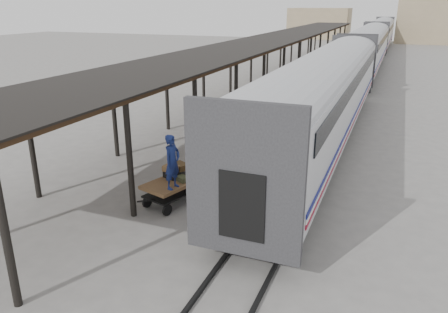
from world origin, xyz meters
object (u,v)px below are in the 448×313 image
object	(u,v)px
porter	(172,162)
pedestrian	(270,91)
luggage_tug	(276,94)
baggage_cart	(176,185)

from	to	relation	value
porter	pedestrian	world-z (taller)	porter
porter	pedestrian	size ratio (longest dim) A/B	1.00
luggage_tug	porter	world-z (taller)	porter
baggage_cart	luggage_tug	bearing A→B (deg)	110.71
luggage_tug	pedestrian	size ratio (longest dim) A/B	0.85
porter	pedestrian	distance (m)	17.98
baggage_cart	pedestrian	world-z (taller)	pedestrian
baggage_cart	luggage_tug	xyz separation A→B (m)	(-1.12, 17.75, -0.07)
baggage_cart	pedestrian	size ratio (longest dim) A/B	1.41
baggage_cart	porter	world-z (taller)	porter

